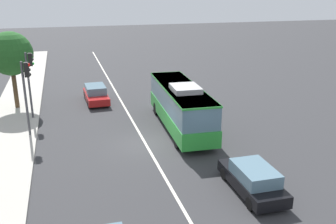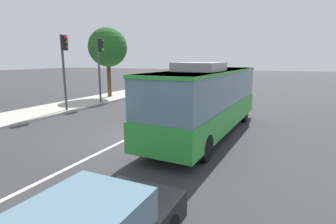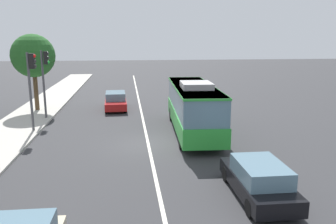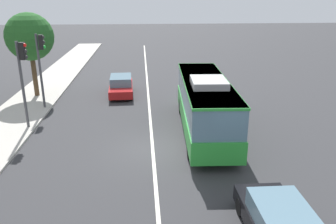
{
  "view_description": "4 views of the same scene",
  "coord_description": "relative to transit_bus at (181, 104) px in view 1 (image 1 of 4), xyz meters",
  "views": [
    {
      "loc": [
        -22.09,
        4.77,
        9.74
      ],
      "look_at": [
        3.49,
        -2.53,
        0.85
      ],
      "focal_mm": 40.02,
      "sensor_mm": 36.0,
      "label": 1
    },
    {
      "loc": [
        -9.98,
        -6.49,
        3.6
      ],
      "look_at": [
        2.45,
        -0.85,
        0.85
      ],
      "focal_mm": 28.09,
      "sensor_mm": 36.0,
      "label": 2
    },
    {
      "loc": [
        -19.08,
        1.16,
        6.03
      ],
      "look_at": [
        4.57,
        -1.74,
        0.88
      ],
      "focal_mm": 36.29,
      "sensor_mm": 36.0,
      "label": 3
    },
    {
      "loc": [
        -15.93,
        0.45,
        7.61
      ],
      "look_at": [
        2.15,
        -0.97,
        1.27
      ],
      "focal_mm": 35.95,
      "sensor_mm": 36.0,
      "label": 4
    }
  ],
  "objects": [
    {
      "name": "sidewalk_kerb",
      "position": [
        -2.11,
        11.8,
        -1.74
      ],
      "size": [
        80.0,
        3.65,
        0.14
      ],
      "primitive_type": "cube",
      "color": "#B2ADA3",
      "rests_on": "ground_plane"
    },
    {
      "name": "transit_bus",
      "position": [
        0.0,
        0.0,
        0.0
      ],
      "size": [
        10.11,
        3.0,
        3.46
      ],
      "rotation": [
        0.0,
        0.0,
        -0.05
      ],
      "color": "green",
      "rests_on": "ground_plane"
    },
    {
      "name": "traffic_light_near_corner",
      "position": [
        5.03,
        10.27,
        1.75
      ],
      "size": [
        0.34,
        0.62,
        5.2
      ],
      "rotation": [
        0.0,
        0.0,
        -1.48
      ],
      "color": "#47474C",
      "rests_on": "ground_plane"
    },
    {
      "name": "street_tree_kerbside_left",
      "position": [
        8.11,
        11.81,
        2.83
      ],
      "size": [
        3.54,
        3.54,
        6.44
      ],
      "color": "#4C3823",
      "rests_on": "ground_plane"
    },
    {
      "name": "sedan_red",
      "position": [
        8.33,
        5.24,
        -1.09
      ],
      "size": [
        4.56,
        1.95,
        1.46
      ],
      "rotation": [
        0.0,
        0.0,
        3.18
      ],
      "color": "#B21919",
      "rests_on": "ground_plane"
    },
    {
      "name": "lane_centre_line",
      "position": [
        -2.11,
        3.08,
        -1.8
      ],
      "size": [
        76.0,
        0.16,
        0.01
      ],
      "primitive_type": "cube",
      "color": "silver",
      "rests_on": "ground_plane"
    },
    {
      "name": "sedan_black",
      "position": [
        -9.49,
        -0.71,
        -1.09
      ],
      "size": [
        4.52,
        1.87,
        1.46
      ],
      "rotation": [
        0.0,
        0.0,
        -0.01
      ],
      "color": "black",
      "rests_on": "ground_plane"
    },
    {
      "name": "traffic_light_mid_block",
      "position": [
        1.3,
        10.26,
        1.75
      ],
      "size": [
        0.34,
        0.62,
        5.2
      ],
      "rotation": [
        0.0,
        0.0,
        -1.67
      ],
      "color": "#47474C",
      "rests_on": "ground_plane"
    },
    {
      "name": "ground_plane",
      "position": [
        -2.11,
        3.08,
        -1.81
      ],
      "size": [
        160.0,
        160.0,
        0.0
      ],
      "primitive_type": "plane",
      "color": "#333335"
    }
  ]
}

